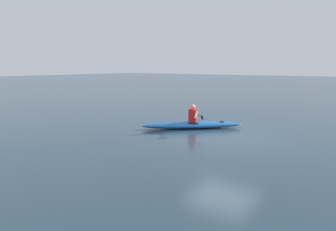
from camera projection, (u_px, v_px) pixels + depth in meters
name	position (u px, v px, depth m)	size (l,w,h in m)	color
ground_plane	(224.00, 137.00, 11.70)	(160.00, 160.00, 0.00)	#233847
kayak	(192.00, 125.00, 13.38)	(3.75, 3.49, 0.29)	#1959A5
kayaker	(193.00, 115.00, 13.31)	(1.63, 1.78, 0.78)	red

